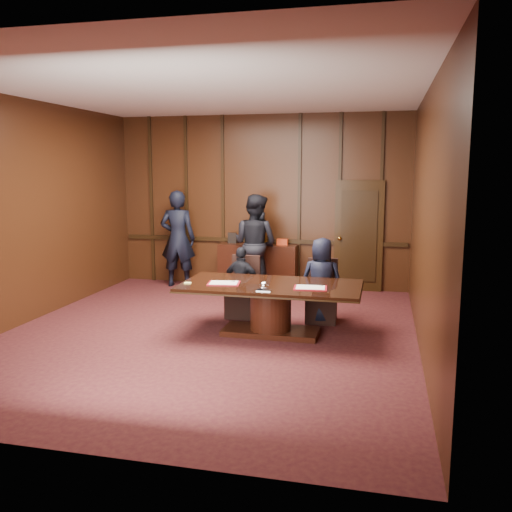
{
  "coord_description": "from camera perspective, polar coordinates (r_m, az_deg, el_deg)",
  "views": [
    {
      "loc": [
        2.46,
        -7.36,
        2.42
      ],
      "look_at": [
        0.52,
        0.89,
        1.05
      ],
      "focal_mm": 38.0,
      "sensor_mm": 36.0,
      "label": 1
    }
  ],
  "objects": [
    {
      "name": "notepad",
      "position": [
        7.99,
        -7.2,
        -2.83
      ],
      "size": [
        0.11,
        0.08,
        0.01
      ],
      "primitive_type": "cube",
      "rotation": [
        0.0,
        0.0,
        0.15
      ],
      "color": "#FEF67C",
      "rests_on": "conference_table"
    },
    {
      "name": "chair_left",
      "position": [
        8.98,
        -1.37,
        -4.52
      ],
      "size": [
        0.5,
        0.5,
        0.99
      ],
      "rotation": [
        0.0,
        0.0,
        -0.05
      ],
      "color": "black",
      "rests_on": "ground"
    },
    {
      "name": "folder_left",
      "position": [
        7.92,
        -3.4,
        -2.87
      ],
      "size": [
        0.51,
        0.4,
        0.02
      ],
      "rotation": [
        0.0,
        0.0,
        0.15
      ],
      "color": "maroon",
      "rests_on": "conference_table"
    },
    {
      "name": "inkstand",
      "position": [
        7.45,
        0.87,
        -3.25
      ],
      "size": [
        0.2,
        0.14,
        0.12
      ],
      "color": "white",
      "rests_on": "conference_table"
    },
    {
      "name": "sideboard",
      "position": [
        11.07,
        0.22,
        -0.88
      ],
      "size": [
        1.6,
        0.45,
        1.54
      ],
      "color": "black",
      "rests_on": "ground"
    },
    {
      "name": "witness_left",
      "position": [
        11.26,
        -8.23,
        1.82
      ],
      "size": [
        0.77,
        0.55,
        1.99
      ],
      "primitive_type": "imported",
      "rotation": [
        0.0,
        0.0,
        3.25
      ],
      "color": "black",
      "rests_on": "ground"
    },
    {
      "name": "room",
      "position": [
        7.9,
        -4.44,
        4.1
      ],
      "size": [
        7.0,
        7.04,
        3.5
      ],
      "color": "#340E14",
      "rests_on": "ground"
    },
    {
      "name": "signatory_right",
      "position": [
        8.59,
        6.91,
        -2.57
      ],
      "size": [
        0.69,
        0.47,
        1.36
      ],
      "primitive_type": "imported",
      "rotation": [
        0.0,
        0.0,
        3.08
      ],
      "color": "black",
      "rests_on": "ground"
    },
    {
      "name": "signatory_left",
      "position": [
        8.84,
        -1.51,
        -2.81
      ],
      "size": [
        0.72,
        0.41,
        1.17
      ],
      "primitive_type": "imported",
      "rotation": [
        0.0,
        0.0,
        2.95
      ],
      "color": "black",
      "rests_on": "ground"
    },
    {
      "name": "folder_right",
      "position": [
        7.65,
        5.75,
        -3.34
      ],
      "size": [
        0.49,
        0.37,
        0.02
      ],
      "rotation": [
        0.0,
        0.0,
        0.09
      ],
      "color": "maroon",
      "rests_on": "conference_table"
    },
    {
      "name": "conference_table",
      "position": [
        7.95,
        1.56,
        -4.71
      ],
      "size": [
        2.62,
        1.32,
        0.76
      ],
      "color": "black",
      "rests_on": "ground"
    },
    {
      "name": "witness_right",
      "position": [
        10.55,
        -0.09,
        1.27
      ],
      "size": [
        1.14,
        1.02,
        1.94
      ],
      "primitive_type": "imported",
      "rotation": [
        0.0,
        0.0,
        2.78
      ],
      "color": "black",
      "rests_on": "ground"
    },
    {
      "name": "chair_right",
      "position": [
        8.75,
        6.91,
        -4.95
      ],
      "size": [
        0.5,
        0.5,
        0.99
      ],
      "rotation": [
        0.0,
        0.0,
        0.04
      ],
      "color": "black",
      "rests_on": "ground"
    }
  ]
}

